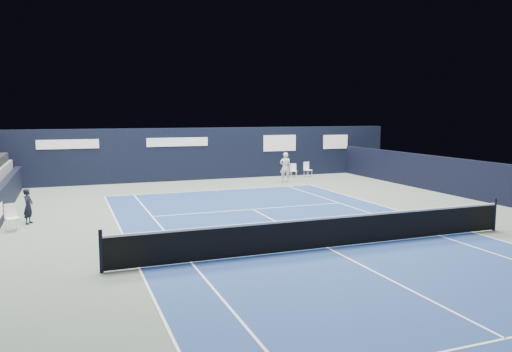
{
  "coord_description": "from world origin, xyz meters",
  "views": [
    {
      "loc": [
        -7.09,
        -12.64,
        3.95
      ],
      "look_at": [
        0.43,
        7.08,
        1.3
      ],
      "focal_mm": 35.0,
      "sensor_mm": 36.0,
      "label": 1
    }
  ],
  "objects_px": {
    "line_judge_chair": "(12,215)",
    "tennis_player": "(285,167)",
    "folding_chair_back_b": "(307,168)",
    "tennis_net": "(328,231)",
    "folding_chair_back_a": "(293,169)"
  },
  "relations": [
    {
      "from": "line_judge_chair",
      "to": "tennis_net",
      "type": "height_order",
      "value": "tennis_net"
    },
    {
      "from": "folding_chair_back_a",
      "to": "folding_chair_back_b",
      "type": "bearing_deg",
      "value": 6.47
    },
    {
      "from": "line_judge_chair",
      "to": "tennis_net",
      "type": "xyz_separation_m",
      "value": [
        8.93,
        -5.84,
        -0.01
      ]
    },
    {
      "from": "line_judge_chair",
      "to": "folding_chair_back_a",
      "type": "bearing_deg",
      "value": 8.76
    },
    {
      "from": "folding_chair_back_a",
      "to": "folding_chair_back_b",
      "type": "relative_size",
      "value": 0.91
    },
    {
      "from": "line_judge_chair",
      "to": "tennis_player",
      "type": "bearing_deg",
      "value": 5.77
    },
    {
      "from": "tennis_net",
      "to": "tennis_player",
      "type": "height_order",
      "value": "tennis_player"
    },
    {
      "from": "folding_chair_back_b",
      "to": "tennis_player",
      "type": "distance_m",
      "value": 2.87
    },
    {
      "from": "line_judge_chair",
      "to": "tennis_player",
      "type": "distance_m",
      "value": 15.68
    },
    {
      "from": "tennis_net",
      "to": "tennis_player",
      "type": "distance_m",
      "value": 14.37
    },
    {
      "from": "line_judge_chair",
      "to": "folding_chair_back_b",
      "type": "bearing_deg",
      "value": 6.91
    },
    {
      "from": "folding_chair_back_a",
      "to": "line_judge_chair",
      "type": "distance_m",
      "value": 17.83
    },
    {
      "from": "folding_chair_back_a",
      "to": "line_judge_chair",
      "type": "height_order",
      "value": "line_judge_chair"
    },
    {
      "from": "tennis_player",
      "to": "folding_chair_back_b",
      "type": "bearing_deg",
      "value": 36.95
    },
    {
      "from": "folding_chair_back_b",
      "to": "tennis_net",
      "type": "height_order",
      "value": "tennis_net"
    }
  ]
}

